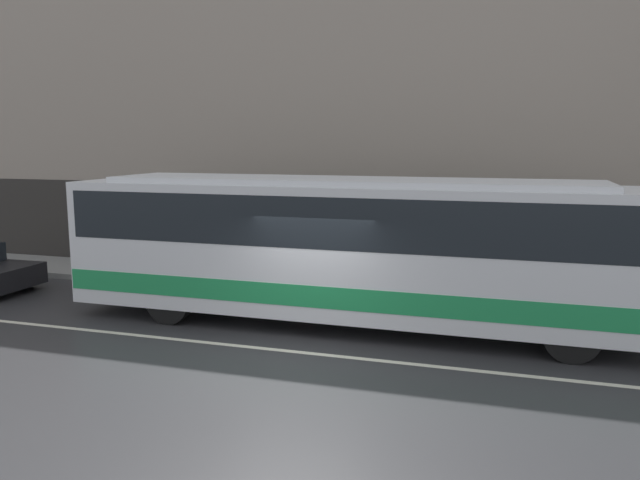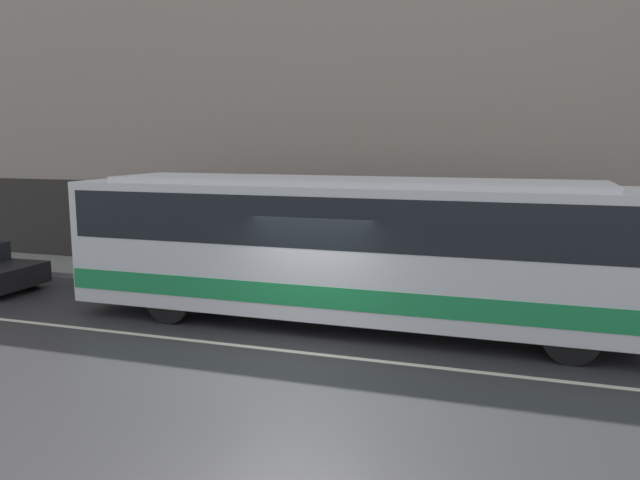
{
  "view_description": "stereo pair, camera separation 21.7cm",
  "coord_description": "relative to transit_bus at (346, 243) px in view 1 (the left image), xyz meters",
  "views": [
    {
      "loc": [
        3.74,
        -10.81,
        4.0
      ],
      "look_at": [
        -0.24,
        2.04,
        1.86
      ],
      "focal_mm": 35.0,
      "sensor_mm": 36.0,
      "label": 1
    },
    {
      "loc": [
        3.95,
        -10.75,
        4.0
      ],
      "look_at": [
        -0.24,
        2.04,
        1.86
      ],
      "focal_mm": 35.0,
      "sensor_mm": 36.0,
      "label": 2
    }
  ],
  "objects": [
    {
      "name": "pedestrian_waiting",
      "position": [
        -2.26,
        3.68,
        -0.94
      ],
      "size": [
        0.36,
        0.36,
        1.55
      ],
      "color": "maroon",
      "rests_on": "sidewalk"
    },
    {
      "name": "sidewalk",
      "position": [
        -0.36,
        3.11,
        -1.73
      ],
      "size": [
        60.0,
        2.31,
        0.16
      ],
      "color": "gray",
      "rests_on": "ground_plane"
    },
    {
      "name": "transit_bus",
      "position": [
        0.0,
        0.0,
        0.0
      ],
      "size": [
        12.31,
        2.5,
        3.22
      ],
      "color": "silver",
      "rests_on": "ground_plane"
    },
    {
      "name": "building_facade",
      "position": [
        -0.36,
        4.41,
        3.47
      ],
      "size": [
        60.0,
        0.35,
        10.96
      ],
      "color": "gray",
      "rests_on": "ground_plane"
    },
    {
      "name": "lane_stripe",
      "position": [
        -0.36,
        -2.04,
        -1.81
      ],
      "size": [
        54.0,
        0.14,
        0.01
      ],
      "color": "beige",
      "rests_on": "ground_plane"
    },
    {
      "name": "ground_plane",
      "position": [
        -0.36,
        -2.04,
        -1.81
      ],
      "size": [
        60.0,
        60.0,
        0.0
      ],
      "primitive_type": "plane",
      "color": "#2D2D30"
    }
  ]
}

